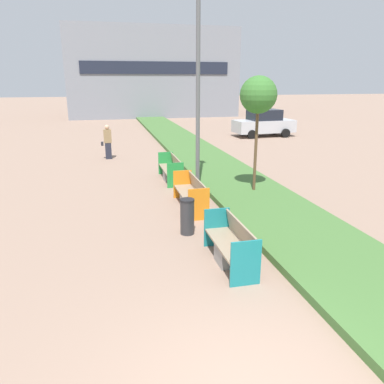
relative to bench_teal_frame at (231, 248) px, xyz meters
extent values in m
cube|color=#426B33|center=(2.26, 8.32, -0.27)|extent=(2.80, 120.00, 0.18)
cube|color=gray|center=(3.06, 35.99, 4.14)|extent=(17.56, 8.45, 9.02)
cube|color=#1E2333|center=(3.06, 31.72, 4.60)|extent=(14.75, 0.08, 1.20)
cube|color=gray|center=(-0.04, 0.00, -0.16)|extent=(0.52, 0.60, 0.42)
cube|color=gray|center=(-0.04, 0.00, 0.07)|extent=(0.58, 1.86, 0.05)
cube|color=gray|center=(0.23, 0.00, 0.34)|extent=(0.14, 1.79, 0.48)
cube|color=#197A7F|center=(-0.04, -0.95, 0.11)|extent=(0.62, 0.04, 0.94)
cube|color=#197A7F|center=(-0.04, 0.95, 0.11)|extent=(0.62, 0.04, 0.94)
cube|color=gray|center=(-0.04, 3.78, -0.16)|extent=(0.52, 0.60, 0.42)
cube|color=gray|center=(-0.04, 3.78, 0.07)|extent=(0.58, 2.19, 0.05)
cube|color=gray|center=(0.23, 3.78, 0.34)|extent=(0.14, 2.10, 0.48)
cube|color=orange|center=(-0.04, 2.67, 0.11)|extent=(0.62, 0.04, 0.94)
cube|color=orange|center=(-0.04, 4.90, 0.11)|extent=(0.62, 0.04, 0.94)
cube|color=gray|center=(-0.04, 7.23, -0.16)|extent=(0.52, 0.60, 0.42)
cube|color=gray|center=(-0.04, 7.23, 0.07)|extent=(0.58, 2.13, 0.05)
cube|color=gray|center=(0.23, 7.23, 0.34)|extent=(0.14, 2.04, 0.48)
cube|color=#238C3D|center=(-0.04, 6.14, 0.11)|extent=(0.62, 0.04, 0.94)
cube|color=#238C3D|center=(-0.04, 8.31, 0.11)|extent=(0.62, 0.04, 0.94)
cylinder|color=#2D2D30|center=(-0.56, 1.81, 0.08)|extent=(0.36, 0.36, 0.89)
cylinder|color=black|center=(-0.56, 1.81, 0.55)|extent=(0.38, 0.38, 0.05)
cylinder|color=#56595B|center=(0.61, 5.38, 4.12)|extent=(0.14, 0.14, 8.96)
cylinder|color=brown|center=(2.45, 4.65, 1.16)|extent=(0.10, 0.10, 3.05)
sphere|color=#38702D|center=(2.45, 4.65, 3.02)|extent=(1.21, 1.21, 1.21)
cube|color=#232633|center=(-2.32, 12.10, 0.05)|extent=(0.30, 0.22, 0.82)
cube|color=olive|center=(-2.32, 12.10, 0.79)|extent=(0.38, 0.24, 0.66)
sphere|color=tan|center=(-2.32, 12.10, 1.23)|extent=(0.23, 0.23, 0.23)
cube|color=#232328|center=(-2.60, 12.10, 0.42)|extent=(0.12, 0.20, 0.18)
cube|color=#B7BABF|center=(8.50, 17.59, 0.36)|extent=(4.30, 2.02, 0.84)
cube|color=black|center=(8.50, 17.59, 1.14)|extent=(2.19, 1.68, 0.72)
cylinder|color=black|center=(9.76, 16.69, -0.06)|extent=(0.60, 0.20, 0.60)
cylinder|color=black|center=(9.76, 18.49, -0.06)|extent=(0.60, 0.20, 0.60)
cylinder|color=black|center=(7.24, 16.69, -0.06)|extent=(0.60, 0.20, 0.60)
cylinder|color=black|center=(7.24, 18.49, -0.06)|extent=(0.60, 0.20, 0.60)
camera|label=1|loc=(-2.53, -7.00, 3.49)|focal=35.00mm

